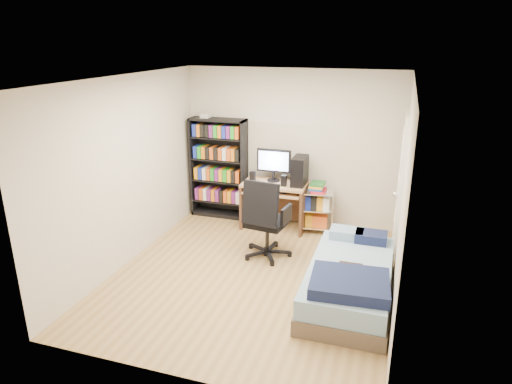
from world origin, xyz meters
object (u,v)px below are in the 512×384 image
(computer_desk, at_px, (282,187))
(bed, at_px, (350,280))
(office_chair, at_px, (266,233))
(media_shelf, at_px, (219,167))

(computer_desk, xyz_separation_m, bed, (1.32, -1.83, -0.45))
(office_chair, bearing_deg, computer_desk, 100.99)
(computer_desk, height_order, office_chair, computer_desk)
(computer_desk, bearing_deg, bed, -54.32)
(media_shelf, distance_m, computer_desk, 1.18)
(media_shelf, height_order, computer_desk, media_shelf)
(bed, bearing_deg, computer_desk, 125.68)
(media_shelf, xyz_separation_m, office_chair, (1.22, -1.28, -0.50))
(office_chair, distance_m, bed, 1.46)
(media_shelf, relative_size, office_chair, 1.52)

